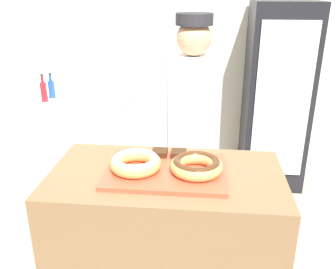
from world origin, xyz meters
TOP-DOWN VIEW (x-y plane):
  - wall_back at (0.00, 2.13)m, footprint 8.00×0.06m
  - display_counter at (0.00, 0.00)m, footprint 1.24×0.68m
  - serving_tray at (0.00, 0.00)m, footprint 0.63×0.45m
  - donut_light_glaze at (-0.16, -0.02)m, footprint 0.27×0.27m
  - donut_chocolate_glaze at (0.16, -0.02)m, footprint 0.27×0.27m
  - brownie_back_left at (-0.05, 0.17)m, footprint 0.09×0.09m
  - brownie_back_right at (0.05, 0.17)m, footprint 0.09×0.09m
  - baker_person at (0.11, 0.64)m, footprint 0.34×0.34m
  - beverage_fridge at (0.86, 1.75)m, footprint 0.58×0.59m
  - chest_freezer at (-1.08, 1.76)m, footprint 1.05×0.62m
  - bottle_blue at (-1.30, 1.67)m, footprint 0.06×0.06m
  - bottle_red at (-1.32, 1.54)m, footprint 0.06×0.06m

SIDE VIEW (x-z plane):
  - chest_freezer at x=-1.08m, z-range 0.00..0.83m
  - display_counter at x=0.00m, z-range 0.00..0.94m
  - beverage_fridge at x=0.86m, z-range 0.00..1.74m
  - baker_person at x=0.11m, z-range 0.06..1.76m
  - bottle_blue at x=-1.30m, z-range 0.80..1.04m
  - bottle_red at x=-1.32m, z-range 0.80..1.06m
  - serving_tray at x=0.00m, z-range 0.94..0.96m
  - brownie_back_left at x=-0.05m, z-range 0.96..0.99m
  - brownie_back_right at x=0.05m, z-range 0.96..0.99m
  - donut_light_glaze at x=-0.16m, z-range 0.96..1.04m
  - donut_chocolate_glaze at x=0.16m, z-range 0.96..1.04m
  - wall_back at x=0.00m, z-range 0.00..2.70m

